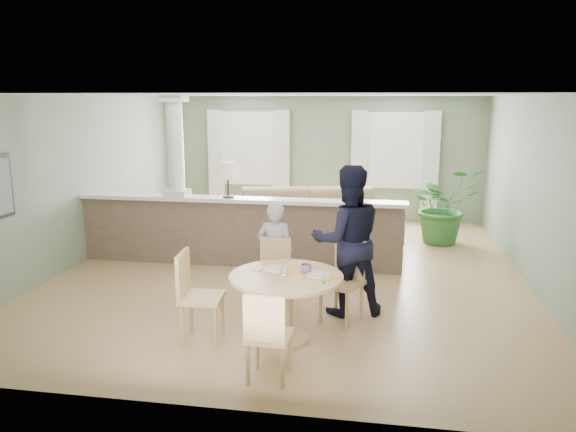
% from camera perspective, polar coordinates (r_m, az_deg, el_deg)
% --- Properties ---
extents(ground, '(8.00, 8.00, 0.00)m').
position_cam_1_polar(ground, '(8.81, 0.36, -5.65)').
color(ground, tan).
rests_on(ground, ground).
extents(room_shell, '(7.02, 8.02, 2.71)m').
position_cam_1_polar(room_shell, '(9.06, 0.83, 6.55)').
color(room_shell, gray).
rests_on(room_shell, ground).
extents(pony_wall, '(5.32, 0.38, 2.70)m').
position_cam_1_polar(pony_wall, '(9.02, -5.63, -0.65)').
color(pony_wall, '#775F4C').
rests_on(pony_wall, ground).
extents(sofa, '(3.52, 1.97, 0.97)m').
position_cam_1_polar(sofa, '(10.52, 2.18, -0.01)').
color(sofa, olive).
rests_on(sofa, ground).
extents(houseplant, '(1.64, 1.57, 1.40)m').
position_cam_1_polar(houseplant, '(10.78, 15.47, 1.02)').
color(houseplant, '#2E6C2B').
rests_on(houseplant, ground).
extents(dining_table, '(1.26, 1.26, 0.86)m').
position_cam_1_polar(dining_table, '(6.23, -0.12, -7.37)').
color(dining_table, tan).
rests_on(dining_table, ground).
extents(chair_far_boy, '(0.42, 0.42, 0.92)m').
position_cam_1_polar(chair_far_boy, '(7.13, -1.44, -5.66)').
color(chair_far_boy, tan).
rests_on(chair_far_boy, ground).
extents(chair_far_man, '(0.59, 0.59, 0.98)m').
position_cam_1_polar(chair_far_man, '(6.87, 5.81, -6.13)').
color(chair_far_man, tan).
rests_on(chair_far_man, ground).
extents(chair_near, '(0.43, 0.43, 0.91)m').
position_cam_1_polar(chair_near, '(5.37, -2.12, -11.80)').
color(chair_near, tan).
rests_on(chair_near, ground).
extents(chair_side, '(0.49, 0.49, 1.01)m').
position_cam_1_polar(chair_side, '(6.35, -9.46, -7.60)').
color(chair_side, tan).
rests_on(chair_side, ground).
extents(child_person, '(0.54, 0.39, 1.36)m').
position_cam_1_polar(child_person, '(7.30, -1.29, -3.81)').
color(child_person, '#939397').
rests_on(child_person, ground).
extents(man_person, '(1.08, 0.95, 1.87)m').
position_cam_1_polar(man_person, '(6.96, 6.08, -2.50)').
color(man_person, black).
rests_on(man_person, ground).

